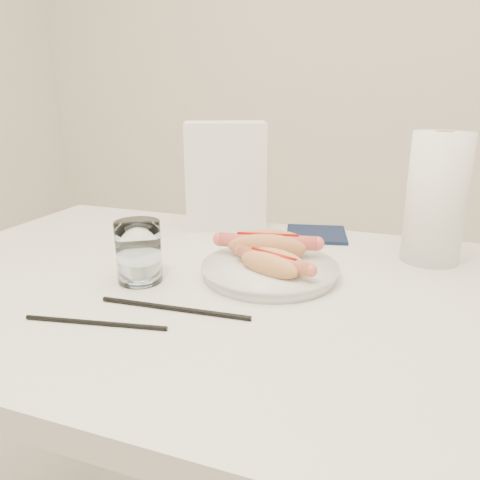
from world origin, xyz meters
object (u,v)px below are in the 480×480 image
(hotdog_left, at_px, (268,245))
(hotdog_right, at_px, (274,263))
(water_glass, at_px, (139,252))
(paper_towel_roll, at_px, (436,198))
(table, at_px, (213,311))
(plate, at_px, (270,271))
(napkin_box, at_px, (225,176))

(hotdog_left, xyz_separation_m, hotdog_right, (0.03, -0.08, -0.00))
(water_glass, height_order, paper_towel_roll, paper_towel_roll)
(table, bearing_deg, hotdog_left, 54.24)
(plate, height_order, hotdog_left, hotdog_left)
(napkin_box, bearing_deg, hotdog_right, -79.35)
(table, height_order, hotdog_right, hotdog_right)
(hotdog_right, bearing_deg, paper_towel_roll, 62.49)
(plate, height_order, napkin_box, napkin_box)
(water_glass, distance_m, napkin_box, 0.39)
(table, distance_m, paper_towel_roll, 0.48)
(hotdog_left, distance_m, paper_towel_roll, 0.34)
(hotdog_right, height_order, water_glass, water_glass)
(water_glass, relative_size, paper_towel_roll, 0.44)
(hotdog_left, height_order, hotdog_right, hotdog_left)
(plate, distance_m, paper_towel_roll, 0.35)
(water_glass, relative_size, napkin_box, 0.43)
(hotdog_left, bearing_deg, water_glass, -154.48)
(table, distance_m, water_glass, 0.17)
(plate, distance_m, hotdog_left, 0.06)
(plate, xyz_separation_m, hotdog_left, (-0.02, 0.05, 0.03))
(hotdog_right, xyz_separation_m, paper_towel_roll, (0.26, 0.23, 0.09))
(plate, bearing_deg, table, -149.01)
(table, distance_m, hotdog_right, 0.15)
(table, xyz_separation_m, paper_towel_roll, (0.36, 0.25, 0.19))
(hotdog_left, xyz_separation_m, paper_towel_roll, (0.29, 0.15, 0.08))
(plate, height_order, water_glass, water_glass)
(napkin_box, bearing_deg, plate, -78.48)
(table, height_order, plate, plate)
(paper_towel_roll, bearing_deg, hotdog_left, -153.11)
(paper_towel_roll, bearing_deg, table, -145.72)
(hotdog_right, distance_m, paper_towel_roll, 0.35)
(napkin_box, bearing_deg, water_glass, -115.10)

